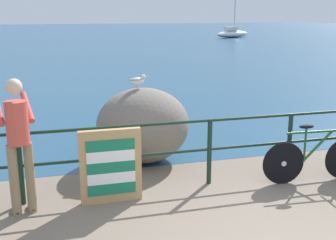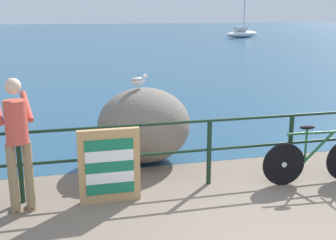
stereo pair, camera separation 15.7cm
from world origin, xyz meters
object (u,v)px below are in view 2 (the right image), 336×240
(seagull, at_px, (138,80))
(bicycle, at_px, (325,153))
(breakwater_boulder_main, at_px, (144,125))
(sailboat, at_px, (242,33))
(person_at_railing, at_px, (17,139))
(folded_deckchair_stack, at_px, (109,166))

(seagull, bearing_deg, bicycle, -47.79)
(breakwater_boulder_main, relative_size, seagull, 4.71)
(seagull, relative_size, sailboat, 0.07)
(breakwater_boulder_main, bearing_deg, seagull, 178.95)
(person_at_railing, bearing_deg, breakwater_boulder_main, -64.87)
(folded_deckchair_stack, bearing_deg, seagull, 65.46)
(person_at_railing, distance_m, seagull, 2.45)
(seagull, bearing_deg, folded_deckchair_stack, -130.21)
(folded_deckchair_stack, relative_size, breakwater_boulder_main, 0.65)
(folded_deckchair_stack, relative_size, seagull, 3.04)
(breakwater_boulder_main, distance_m, seagull, 0.80)
(breakwater_boulder_main, bearing_deg, folded_deckchair_stack, -117.15)
(folded_deckchair_stack, bearing_deg, breakwater_boulder_main, 62.85)
(seagull, height_order, sailboat, sailboat)
(folded_deckchair_stack, xyz_separation_m, breakwater_boulder_main, (0.78, 1.52, 0.13))
(bicycle, xyz_separation_m, breakwater_boulder_main, (-2.50, 1.62, 0.19))
(folded_deckchair_stack, distance_m, breakwater_boulder_main, 1.71)
(bicycle, height_order, folded_deckchair_stack, folded_deckchair_stack)
(sailboat, bearing_deg, breakwater_boulder_main, -139.99)
(folded_deckchair_stack, bearing_deg, sailboat, 63.77)
(bicycle, distance_m, sailboat, 38.38)
(person_at_railing, height_order, breakwater_boulder_main, person_at_railing)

